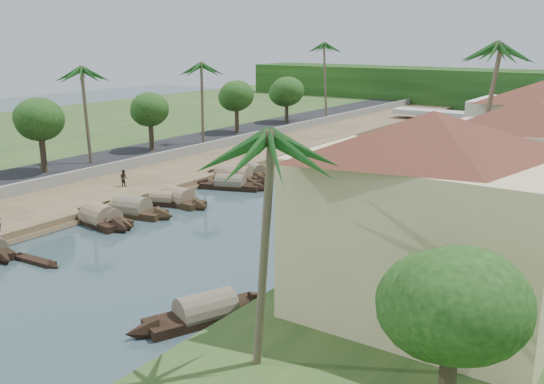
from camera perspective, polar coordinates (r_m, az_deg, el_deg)
The scene contains 37 objects.
ground at distance 42.99m, azimuth -9.70°, elevation -5.69°, with size 220.00×220.00×0.00m, color #33474D.
left_bank at distance 67.46m, azimuth -7.73°, elevation 2.13°, with size 10.00×180.00×0.80m, color brown.
right_bank at distance 51.56m, azimuth 22.58°, elevation -2.50°, with size 16.00×180.00×1.20m, color #27471C.
road at distance 73.29m, azimuth -12.69°, elevation 3.12°, with size 8.00×180.00×1.40m, color black.
retaining_wall at distance 70.12m, azimuth -10.31°, elevation 3.28°, with size 0.40×180.00×1.10m, color gray.
far_left_fill at distance 94.24m, azimuth -23.81°, elevation 4.70°, with size 45.00×220.00×1.35m, color #27471C.
treeline at distance 132.24m, azimuth 22.22°, elevation 8.78°, with size 120.00×14.00×8.00m.
bridge at distance 105.44m, azimuth 18.69°, elevation 6.66°, with size 28.00×4.00×2.40m.
building_near at distance 29.51m, azimuth 14.37°, elevation -2.29°, with size 14.85×14.85×10.20m.
building_mid at distance 44.36m, azimuth 22.83°, elevation 2.23°, with size 14.11×14.11×9.70m.
sampan_4 at distance 50.54m, azimuth -15.35°, elevation -2.45°, with size 6.81×1.87×1.96m.
sampan_5 at distance 50.57m, azimuth -15.94°, elevation -2.46°, with size 8.14×2.96×2.50m.
sampan_6 at distance 52.40m, azimuth -13.07°, elevation -1.69°, with size 8.54×3.62×2.45m.
sampan_7 at distance 54.98m, azimuth -10.24°, elevation -0.81°, with size 6.25×3.52×1.73m.
sampan_8 at distance 54.95m, azimuth -8.81°, elevation -0.73°, with size 7.47×2.29×2.28m.
sampan_9 at distance 59.98m, azimuth -3.95°, elevation 0.68°, with size 8.31×4.30×2.11m.
sampan_10 at distance 63.13m, azimuth -4.07°, elevation 1.39°, with size 8.45×2.65×2.28m.
sampan_11 at distance 62.93m, azimuth -3.50°, elevation 1.36°, with size 9.19×3.94×2.53m.
sampan_12 at distance 66.02m, azimuth -1.70°, elevation 1.98°, with size 7.10×3.96×1.77m.
sampan_13 at distance 72.41m, azimuth 2.67°, elevation 3.10°, with size 8.61×5.13×2.34m.
sampan_14 at distance 32.95m, azimuth -6.23°, elevation -11.24°, with size 5.15×9.08×2.22m.
sampan_15 at distance 42.84m, azimuth 5.46°, elevation -5.04°, with size 3.13×7.59×2.02m.
sampan_16 at distance 56.51m, azimuth 14.10°, elevation -0.59°, with size 4.50×8.86×2.16m.
canoe_1 at distance 43.66m, azimuth -21.41°, elevation -6.07°, with size 4.72×1.09×0.76m.
canoe_2 at distance 61.08m, azimuth -6.04°, elevation 0.59°, with size 5.88×2.24×0.85m.
palm_0 at distance 23.35m, azimuth -1.26°, elevation 4.87°, with size 3.20×3.20×11.35m.
palm_1 at distance 35.75m, azimuth 13.74°, elevation 5.30°, with size 3.20×3.20×9.74m.
palm_2 at distance 50.46m, azimuth 19.49°, elevation 12.53°, with size 3.20×3.20×14.35m.
palm_5 at distance 67.11m, azimuth -17.32°, elevation 10.81°, with size 3.20×3.20×11.53m.
palm_6 at distance 76.92m, azimuth -6.69°, elevation 11.66°, with size 3.20×3.20×11.41m.
palm_8 at distance 99.69m, azimuth 5.21°, elevation 13.53°, with size 3.20×3.20×13.61m.
tree_2 at distance 64.13m, azimuth -21.01°, elevation 6.31°, with size 4.78×4.78×7.28m.
tree_3 at distance 73.57m, azimuth -11.41°, elevation 7.55°, with size 4.49×4.49×6.70m.
tree_4 at distance 85.93m, azimuth -3.37°, elevation 8.95°, with size 4.81×4.81×7.10m.
tree_5 at distance 96.44m, azimuth 1.40°, elevation 9.36°, with size 5.24×5.24×6.92m.
tree_7 at distance 21.12m, azimuth 16.68°, elevation -10.38°, with size 4.51×4.51×6.75m.
person_far at distance 59.22m, azimuth -13.79°, elevation 1.30°, with size 0.78×0.61×1.61m, color #302821.
Camera 1 is at (28.46, -28.70, 14.66)m, focal length 40.00 mm.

